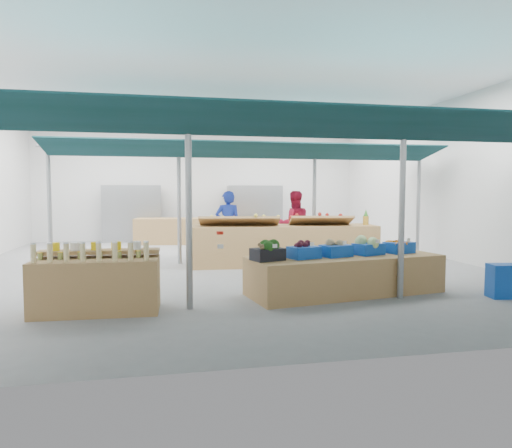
{
  "coord_description": "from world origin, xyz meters",
  "views": [
    {
      "loc": [
        -1.36,
        -10.92,
        1.78
      ],
      "look_at": [
        0.52,
        -1.6,
        1.11
      ],
      "focal_mm": 32.0,
      "sensor_mm": 36.0,
      "label": 1
    }
  ],
  "objects_px": {
    "crate_stack": "(504,281)",
    "vendor_right": "(294,225)",
    "vendor_left": "(228,225)",
    "veg_counter": "(345,275)",
    "bottle_shelf": "(98,283)",
    "fruit_counter": "(283,245)"
  },
  "relations": [
    {
      "from": "crate_stack",
      "to": "vendor_right",
      "type": "relative_size",
      "value": 0.31
    },
    {
      "from": "bottle_shelf",
      "to": "vendor_left",
      "type": "bearing_deg",
      "value": 63.64
    },
    {
      "from": "crate_stack",
      "to": "vendor_left",
      "type": "bearing_deg",
      "value": 127.28
    },
    {
      "from": "vendor_left",
      "to": "crate_stack",
      "type": "bearing_deg",
      "value": 131.92
    },
    {
      "from": "crate_stack",
      "to": "fruit_counter",
      "type": "bearing_deg",
      "value": 123.94
    },
    {
      "from": "bottle_shelf",
      "to": "crate_stack",
      "type": "bearing_deg",
      "value": -1.27
    },
    {
      "from": "veg_counter",
      "to": "vendor_right",
      "type": "height_order",
      "value": "vendor_right"
    },
    {
      "from": "bottle_shelf",
      "to": "veg_counter",
      "type": "height_order",
      "value": "bottle_shelf"
    },
    {
      "from": "crate_stack",
      "to": "vendor_left",
      "type": "distance_m",
      "value": 6.57
    },
    {
      "from": "vendor_left",
      "to": "vendor_right",
      "type": "xyz_separation_m",
      "value": [
        1.8,
        0.0,
        0.0
      ]
    },
    {
      "from": "bottle_shelf",
      "to": "veg_counter",
      "type": "distance_m",
      "value": 4.11
    },
    {
      "from": "bottle_shelf",
      "to": "veg_counter",
      "type": "xyz_separation_m",
      "value": [
        4.09,
        0.42,
        -0.1
      ]
    },
    {
      "from": "bottle_shelf",
      "to": "fruit_counter",
      "type": "xyz_separation_m",
      "value": [
        3.82,
        3.69,
        0.05
      ]
    },
    {
      "from": "veg_counter",
      "to": "vendor_left",
      "type": "xyz_separation_m",
      "value": [
        -1.47,
        4.37,
        0.57
      ]
    },
    {
      "from": "bottle_shelf",
      "to": "vendor_left",
      "type": "distance_m",
      "value": 5.48
    },
    {
      "from": "fruit_counter",
      "to": "vendor_left",
      "type": "xyz_separation_m",
      "value": [
        -1.2,
        1.1,
        0.42
      ]
    },
    {
      "from": "veg_counter",
      "to": "fruit_counter",
      "type": "distance_m",
      "value": 3.28
    },
    {
      "from": "bottle_shelf",
      "to": "vendor_left",
      "type": "xyz_separation_m",
      "value": [
        2.62,
        4.79,
        0.47
      ]
    },
    {
      "from": "vendor_right",
      "to": "vendor_left",
      "type": "bearing_deg",
      "value": 4.64
    },
    {
      "from": "vendor_right",
      "to": "fruit_counter",
      "type": "bearing_deg",
      "value": 66.03
    },
    {
      "from": "fruit_counter",
      "to": "bottle_shelf",
      "type": "bearing_deg",
      "value": -131.36
    },
    {
      "from": "fruit_counter",
      "to": "crate_stack",
      "type": "relative_size",
      "value": 7.96
    }
  ]
}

